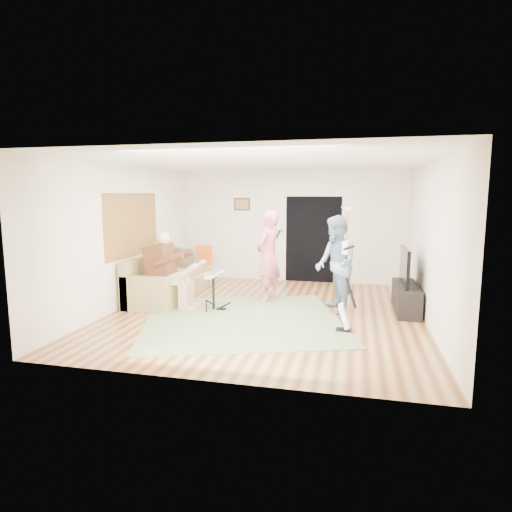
{
  "coord_description": "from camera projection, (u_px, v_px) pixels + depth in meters",
  "views": [
    {
      "loc": [
        1.54,
        -7.46,
        2.15
      ],
      "look_at": [
        -0.26,
        0.3,
        1.0
      ],
      "focal_mm": 30.0,
      "sensor_mm": 36.0,
      "label": 1
    }
  ],
  "objects": [
    {
      "name": "drum_kit",
      "position": [
        213.0,
        293.0,
        7.98
      ],
      "size": [
        0.4,
        0.72,
        0.74
      ],
      "color": "black",
      "rests_on": "floor"
    },
    {
      "name": "torchiere_lamp",
      "position": [
        347.0,
        234.0,
        9.29
      ],
      "size": [
        0.34,
        0.34,
        1.88
      ],
      "color": "black",
      "rests_on": "floor"
    },
    {
      "name": "dining_chair",
      "position": [
        202.0,
        271.0,
        10.14
      ],
      "size": [
        0.41,
        0.43,
        0.95
      ],
      "rotation": [
        0.0,
        0.0,
        -0.03
      ],
      "color": "beige",
      "rests_on": "floor"
    },
    {
      "name": "microphone",
      "position": [
        278.0,
        234.0,
        8.48
      ],
      "size": [
        0.06,
        0.06,
        0.24
      ],
      "primitive_type": null,
      "color": "black",
      "rests_on": "singer"
    },
    {
      "name": "floor",
      "position": [
        266.0,
        312.0,
        7.84
      ],
      "size": [
        6.0,
        6.0,
        0.0
      ],
      "primitive_type": "plane",
      "color": "brown",
      "rests_on": "ground"
    },
    {
      "name": "guitar_held",
      "position": [
        348.0,
        247.0,
        7.68
      ],
      "size": [
        0.29,
        0.61,
        0.26
      ],
      "primitive_type": null,
      "rotation": [
        0.0,
        0.0,
        -0.3
      ],
      "color": "white",
      "rests_on": "guitarist"
    },
    {
      "name": "walls",
      "position": [
        266.0,
        239.0,
        7.65
      ],
      "size": [
        5.5,
        6.0,
        2.7
      ],
      "primitive_type": null,
      "color": "#F0E3D0",
      "rests_on": "floor"
    },
    {
      "name": "drummer",
      "position": [
        170.0,
        278.0,
        8.14
      ],
      "size": [
        0.94,
        0.53,
        1.45
      ],
      "color": "#532C17",
      "rests_on": "sofa"
    },
    {
      "name": "guitarist",
      "position": [
        336.0,
        264.0,
        7.78
      ],
      "size": [
        0.95,
        1.05,
        1.78
      ],
      "primitive_type": "imported",
      "rotation": [
        0.0,
        0.0,
        -1.19
      ],
      "color": "slate",
      "rests_on": "floor"
    },
    {
      "name": "ceiling",
      "position": [
        267.0,
        162.0,
        7.45
      ],
      "size": [
        6.0,
        6.0,
        0.0
      ],
      "primitive_type": "plane",
      "rotation": [
        3.14,
        0.0,
        0.0
      ],
      "color": "white",
      "rests_on": "walls"
    },
    {
      "name": "sofa",
      "position": [
        164.0,
        284.0,
        8.9
      ],
      "size": [
        0.94,
        2.28,
        0.92
      ],
      "color": "#95804A",
      "rests_on": "floor"
    },
    {
      "name": "window_blinds",
      "position": [
        132.0,
        225.0,
        8.43
      ],
      "size": [
        0.0,
        2.05,
        2.05
      ],
      "primitive_type": "plane",
      "rotation": [
        1.57,
        0.0,
        1.57
      ],
      "color": "olive",
      "rests_on": "walls"
    },
    {
      "name": "area_rug",
      "position": [
        243.0,
        319.0,
        7.38
      ],
      "size": [
        4.12,
        4.05,
        0.02
      ],
      "primitive_type": "cube",
      "rotation": [
        0.0,
        0.0,
        0.32
      ],
      "color": "#5B6E43",
      "rests_on": "floor"
    },
    {
      "name": "television",
      "position": [
        405.0,
        266.0,
        7.82
      ],
      "size": [
        0.06,
        1.14,
        0.67
      ],
      "primitive_type": "cube",
      "color": "black",
      "rests_on": "tv_cabinet"
    },
    {
      "name": "guitar_spare",
      "position": [
        344.0,
        316.0,
        6.74
      ],
      "size": [
        0.31,
        0.28,
        0.87
      ],
      "color": "black",
      "rests_on": "floor"
    },
    {
      "name": "picture_frame",
      "position": [
        242.0,
        204.0,
        10.73
      ],
      "size": [
        0.42,
        0.03,
        0.32
      ],
      "primitive_type": "cube",
      "color": "#3F2314",
      "rests_on": "walls"
    },
    {
      "name": "singer",
      "position": [
        268.0,
        256.0,
        8.59
      ],
      "size": [
        0.62,
        0.77,
        1.84
      ],
      "primitive_type": "imported",
      "rotation": [
        0.0,
        0.0,
        -1.88
      ],
      "color": "#CF5A71",
      "rests_on": "floor"
    },
    {
      "name": "doorway",
      "position": [
        313.0,
        240.0,
        10.45
      ],
      "size": [
        2.1,
        0.0,
        2.1
      ],
      "primitive_type": "plane",
      "rotation": [
        1.57,
        0.0,
        0.0
      ],
      "color": "black",
      "rests_on": "walls"
    },
    {
      "name": "tv_cabinet",
      "position": [
        406.0,
        298.0,
        7.9
      ],
      "size": [
        0.4,
        1.4,
        0.5
      ],
      "primitive_type": "cube",
      "color": "black",
      "rests_on": "floor"
    }
  ]
}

